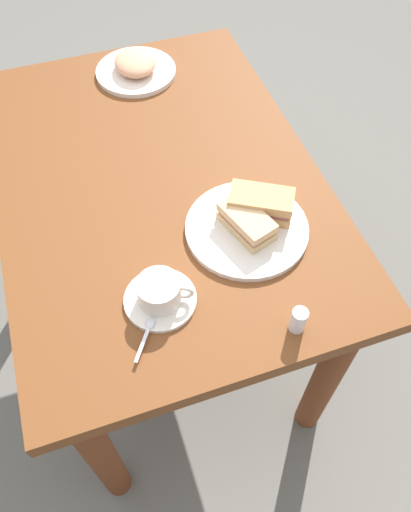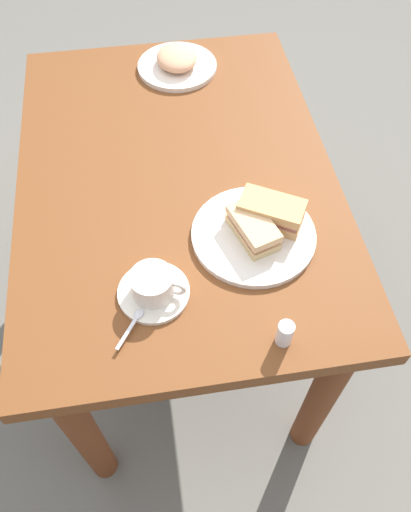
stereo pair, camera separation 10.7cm
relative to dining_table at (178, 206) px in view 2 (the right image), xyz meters
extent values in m
plane|color=#646058|center=(0.00, 0.00, -0.61)|extent=(6.00, 6.00, 0.00)
cube|color=brown|center=(0.00, 0.00, 0.11)|extent=(1.12, 0.78, 0.04)
cylinder|color=brown|center=(-0.48, -0.31, -0.26)|extent=(0.07, 0.07, 0.70)
cylinder|color=brown|center=(0.48, -0.31, -0.26)|extent=(0.07, 0.07, 0.70)
cylinder|color=brown|center=(-0.48, 0.31, -0.26)|extent=(0.07, 0.07, 0.70)
cylinder|color=brown|center=(0.48, 0.31, -0.26)|extent=(0.07, 0.07, 0.70)
cylinder|color=silver|center=(-0.23, -0.15, 0.14)|extent=(0.28, 0.28, 0.01)
cube|color=tan|center=(-0.24, -0.14, 0.16)|extent=(0.15, 0.11, 0.02)
cube|color=#B15655|center=(-0.24, -0.14, 0.17)|extent=(0.13, 0.10, 0.01)
cube|color=#DAAD7A|center=(-0.24, -0.14, 0.19)|extent=(0.15, 0.11, 0.02)
cube|color=tan|center=(-0.20, -0.19, 0.16)|extent=(0.13, 0.16, 0.02)
cube|color=#95514D|center=(-0.20, -0.19, 0.18)|extent=(0.12, 0.15, 0.01)
cube|color=tan|center=(-0.20, -0.19, 0.19)|extent=(0.13, 0.16, 0.02)
cylinder|color=silver|center=(-0.35, 0.09, 0.14)|extent=(0.15, 0.15, 0.01)
cylinder|color=silver|center=(-0.35, 0.09, 0.17)|extent=(0.09, 0.09, 0.06)
cylinder|color=#A87443|center=(-0.35, 0.09, 0.19)|extent=(0.08, 0.08, 0.01)
torus|color=silver|center=(-0.36, 0.04, 0.17)|extent=(0.02, 0.04, 0.04)
cube|color=silver|center=(-0.43, 0.15, 0.14)|extent=(0.07, 0.05, 0.00)
ellipsoid|color=silver|center=(-0.40, 0.12, 0.14)|extent=(0.03, 0.03, 0.01)
cylinder|color=silver|center=(0.42, -0.05, 0.14)|extent=(0.23, 0.23, 0.01)
ellipsoid|color=tan|center=(0.42, -0.05, 0.17)|extent=(0.14, 0.12, 0.04)
cylinder|color=silver|center=(-0.49, -0.15, 0.16)|extent=(0.03, 0.03, 0.06)
camera|label=1|loc=(-0.87, 0.17, 1.03)|focal=35.57mm
camera|label=2|loc=(-0.90, 0.06, 1.03)|focal=35.57mm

